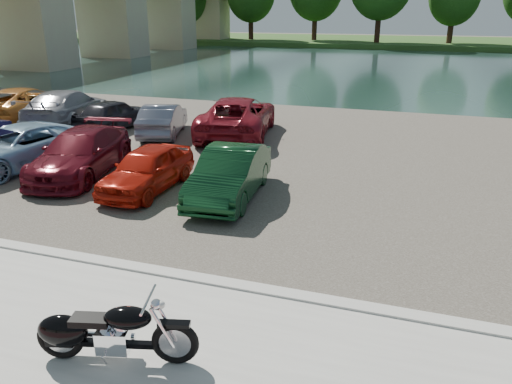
# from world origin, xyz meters

# --- Properties ---
(ground) EXTENTS (200.00, 200.00, 0.00)m
(ground) POSITION_xyz_m (0.00, 0.00, 0.00)
(ground) COLOR #595447
(ground) RESTS_ON ground
(kerb) EXTENTS (60.00, 0.30, 0.14)m
(kerb) POSITION_xyz_m (0.00, 2.00, 0.07)
(kerb) COLOR #AAA8A0
(kerb) RESTS_ON ground
(parking_lot) EXTENTS (60.00, 18.00, 0.04)m
(parking_lot) POSITION_xyz_m (0.00, 11.00, 0.02)
(parking_lot) COLOR #3D3831
(parking_lot) RESTS_ON ground
(river) EXTENTS (120.00, 40.00, 0.00)m
(river) POSITION_xyz_m (0.00, 40.00, 0.00)
(river) COLOR #1A302C
(river) RESTS_ON ground
(far_bank) EXTENTS (120.00, 24.00, 0.60)m
(far_bank) POSITION_xyz_m (0.00, 72.00, 0.30)
(far_bank) COLOR #28491A
(far_bank) RESTS_ON ground
(bridge) EXTENTS (7.00, 56.00, 8.55)m
(bridge) POSITION_xyz_m (-28.00, 41.02, 5.52)
(bridge) COLOR tan
(bridge) RESTS_ON ground
(motorcycle) EXTENTS (2.29, 0.94, 1.05)m
(motorcycle) POSITION_xyz_m (-0.38, -0.50, 0.56)
(motorcycle) COLOR black
(motorcycle) RESTS_ON promenade
(car_2) EXTENTS (3.16, 5.12, 1.32)m
(car_2) POSITION_xyz_m (-8.46, 6.73, 0.70)
(car_2) COLOR #8CB1CC
(car_2) RESTS_ON parking_lot
(car_3) EXTENTS (2.72, 4.90, 1.34)m
(car_3) POSITION_xyz_m (-6.11, 6.76, 0.71)
(car_3) COLOR #570C17
(car_3) RESTS_ON parking_lot
(car_4) EXTENTS (1.47, 3.61, 1.23)m
(car_4) POSITION_xyz_m (-3.49, 6.16, 0.65)
(car_4) COLOR #B51A0C
(car_4) RESTS_ON parking_lot
(car_5) EXTENTS (1.76, 4.14, 1.33)m
(car_5) POSITION_xyz_m (-1.09, 6.31, 0.70)
(car_5) COLOR #0F371A
(car_5) RESTS_ON parking_lot
(car_6) EXTENTS (3.22, 5.57, 1.46)m
(car_6) POSITION_xyz_m (-13.64, 12.77, 0.77)
(car_6) COLOR #BC742B
(car_6) RESTS_ON parking_lot
(car_7) EXTENTS (3.27, 5.63, 1.53)m
(car_7) POSITION_xyz_m (-11.02, 12.39, 0.81)
(car_7) COLOR gray
(car_7) RESTS_ON parking_lot
(car_8) EXTENTS (1.88, 3.89, 1.28)m
(car_8) POSITION_xyz_m (-8.66, 12.31, 0.68)
(car_8) COLOR black
(car_8) RESTS_ON parking_lot
(car_9) EXTENTS (2.38, 4.05, 1.26)m
(car_9) POSITION_xyz_m (-6.18, 12.04, 0.67)
(car_9) COLOR slate
(car_9) RESTS_ON parking_lot
(car_10) EXTENTS (3.51, 5.92, 1.54)m
(car_10) POSITION_xyz_m (-3.35, 12.96, 0.81)
(car_10) COLOR maroon
(car_10) RESTS_ON parking_lot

